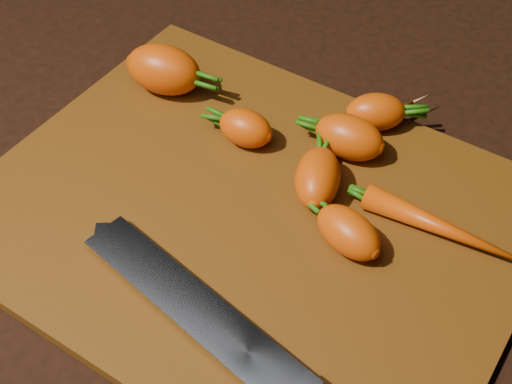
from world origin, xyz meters
The scene contains 11 objects.
ground centered at (0.00, 0.00, -0.01)m, with size 2.00×2.00×0.01m, color black.
cutting_board centered at (0.00, 0.00, 0.01)m, with size 0.50×0.40×0.01m, color brown.
carrot_0 centered at (-0.18, 0.10, 0.04)m, with size 0.08×0.05×0.05m, color #E34500.
carrot_1 centered at (-0.06, 0.08, 0.03)m, with size 0.06×0.04×0.04m, color #E34500.
carrot_2 centered at (0.04, 0.05, 0.03)m, with size 0.07×0.04×0.04m, color #E34500.
carrot_3 centered at (0.04, 0.12, 0.03)m, with size 0.07×0.04×0.04m, color #E34500.
carrot_4 centered at (0.04, 0.17, 0.03)m, with size 0.06×0.04×0.04m, color #E34500.
carrot_5 centered at (0.09, 0.01, 0.03)m, with size 0.07×0.04×0.04m, color #E34500.
carrot_6 centered at (0.04, 0.17, 0.02)m, with size 0.10×0.02×0.02m, color #E34500.
carrot_7 centered at (0.16, 0.07, 0.02)m, with size 0.14×0.03×0.03m, color #E34500.
knife centered at (0.04, -0.12, 0.02)m, with size 0.37×0.10×0.02m.
Camera 1 is at (0.24, -0.36, 0.51)m, focal length 50.00 mm.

